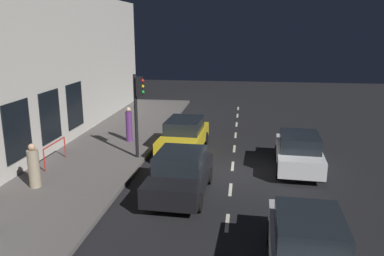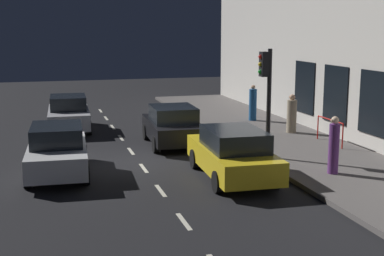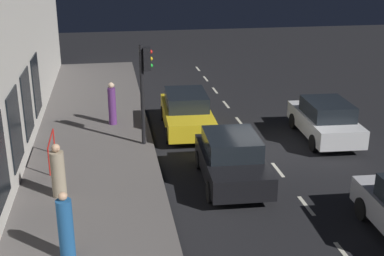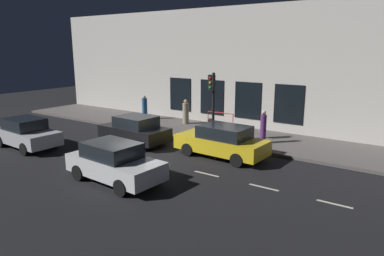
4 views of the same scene
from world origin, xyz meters
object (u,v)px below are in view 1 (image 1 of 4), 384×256
object	(u,v)px
parked_car_0	(299,152)
traffic_light	(138,102)
parked_car_1	(184,135)
parked_car_2	(180,174)
pedestrian_1	(34,167)
parked_car_3	(307,244)
pedestrian_0	(129,125)

from	to	relation	value
parked_car_0	traffic_light	bearing A→B (deg)	-178.79
parked_car_1	parked_car_0	bearing A→B (deg)	162.31
parked_car_2	pedestrian_1	size ratio (longest dim) A/B	2.43
traffic_light	pedestrian_1	world-z (taller)	traffic_light
parked_car_0	pedestrian_1	xyz separation A→B (m)	(9.95, 3.64, 0.12)
parked_car_0	pedestrian_1	bearing A→B (deg)	-156.69
parked_car_2	parked_car_3	size ratio (longest dim) A/B	0.99
parked_car_1	parked_car_3	size ratio (longest dim) A/B	1.12
traffic_light	pedestrian_1	bearing A→B (deg)	53.02
parked_car_2	pedestrian_0	xyz separation A→B (m)	(3.67, -6.00, 0.21)
parked_car_0	pedestrian_0	bearing A→B (deg)	164.80
parked_car_3	pedestrian_1	size ratio (longest dim) A/B	2.44
traffic_light	parked_car_1	world-z (taller)	traffic_light
traffic_light	parked_car_3	bearing A→B (deg)	128.93
parked_car_1	pedestrian_0	distance (m)	3.14
parked_car_3	pedestrian_1	bearing A→B (deg)	159.54
traffic_light	parked_car_2	bearing A→B (deg)	125.04
parked_car_3	parked_car_0	bearing A→B (deg)	86.68
traffic_light	parked_car_1	size ratio (longest dim) A/B	0.82
pedestrian_1	pedestrian_0	bearing A→B (deg)	-142.45
parked_car_2	parked_car_3	bearing A→B (deg)	134.31
parked_car_0	parked_car_1	xyz separation A→B (m)	(5.23, -1.92, 0.00)
pedestrian_0	pedestrian_1	xyz separation A→B (m)	(1.71, 6.38, -0.09)
traffic_light	pedestrian_1	size ratio (longest dim) A/B	2.27
parked_car_0	pedestrian_0	distance (m)	8.69
parked_car_2	parked_car_3	xyz separation A→B (m)	(-3.82, 4.26, -0.00)
parked_car_3	pedestrian_0	size ratio (longest dim) A/B	2.26
parked_car_3	pedestrian_1	distance (m)	9.98
parked_car_0	pedestrian_0	size ratio (longest dim) A/B	2.34
parked_car_2	pedestrian_1	distance (m)	5.39
parked_car_1	parked_car_3	world-z (taller)	same
parked_car_0	pedestrian_1	size ratio (longest dim) A/B	2.54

